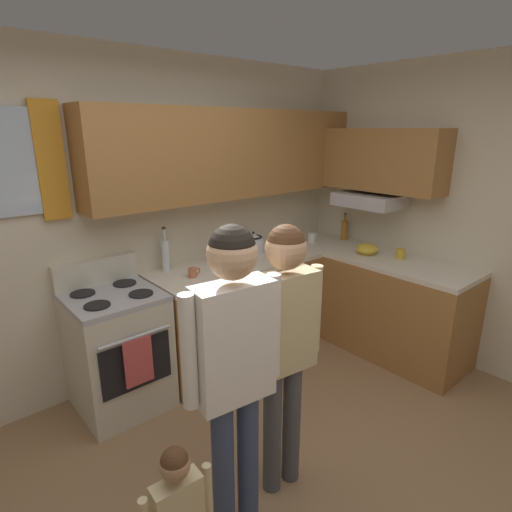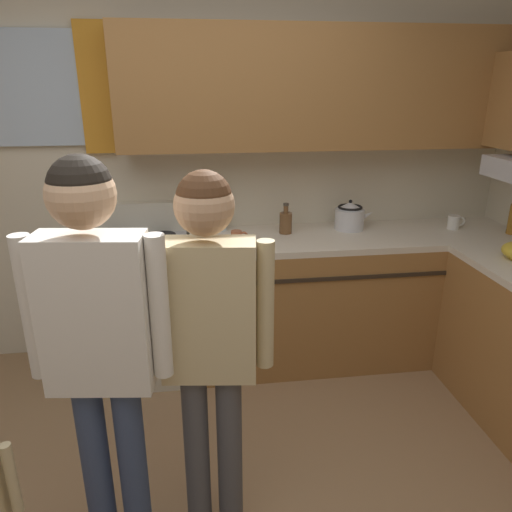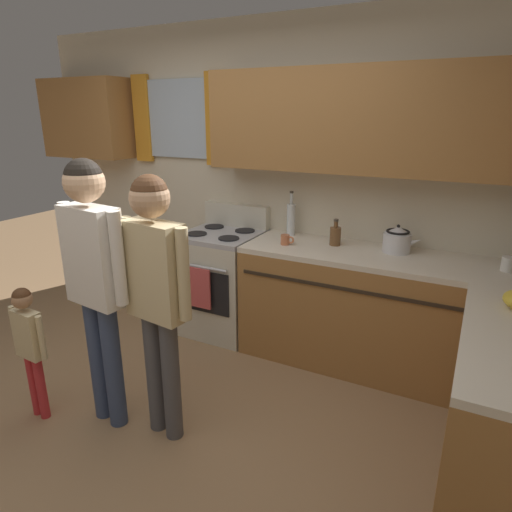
% 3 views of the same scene
% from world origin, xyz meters
% --- Properties ---
extents(back_wall_unit, '(4.60, 0.42, 2.60)m').
position_xyz_m(back_wall_unit, '(0.09, 1.81, 1.52)').
color(back_wall_unit, beige).
rests_on(back_wall_unit, ground).
extents(kitchen_counter_run, '(2.22, 1.88, 0.90)m').
position_xyz_m(kitchen_counter_run, '(1.48, 1.20, 0.45)').
color(kitchen_counter_run, '#9E6B38').
rests_on(kitchen_counter_run, ground).
extents(stove_oven, '(0.62, 0.67, 1.10)m').
position_xyz_m(stove_oven, '(-0.25, 1.54, 0.47)').
color(stove_oven, beige).
rests_on(stove_oven, ground).
extents(bottle_tall_clear, '(0.07, 0.07, 0.37)m').
position_xyz_m(bottle_tall_clear, '(0.30, 1.75, 1.04)').
color(bottle_tall_clear, silver).
rests_on(bottle_tall_clear, kitchen_counter_run).
extents(bottle_squat_brown, '(0.08, 0.08, 0.21)m').
position_xyz_m(bottle_squat_brown, '(0.72, 1.63, 0.98)').
color(bottle_squat_brown, brown).
rests_on(bottle_squat_brown, kitchen_counter_run).
extents(mug_ceramic_white, '(0.13, 0.08, 0.09)m').
position_xyz_m(mug_ceramic_white, '(1.89, 1.57, 0.95)').
color(mug_ceramic_white, white).
rests_on(mug_ceramic_white, kitchen_counter_run).
extents(cup_terracotta, '(0.11, 0.07, 0.08)m').
position_xyz_m(cup_terracotta, '(0.38, 1.47, 0.94)').
color(cup_terracotta, '#B76642').
rests_on(cup_terracotta, kitchen_counter_run).
extents(stovetop_kettle, '(0.27, 0.20, 0.21)m').
position_xyz_m(stovetop_kettle, '(1.18, 1.66, 1.00)').
color(stovetop_kettle, silver).
rests_on(stovetop_kettle, kitchen_counter_run).
extents(adult_holding_child, '(0.51, 0.22, 1.65)m').
position_xyz_m(adult_holding_child, '(-0.24, 0.14, 1.04)').
color(adult_holding_child, '#38476B').
rests_on(adult_holding_child, ground).
extents(adult_in_plaid, '(0.49, 0.21, 1.58)m').
position_xyz_m(adult_in_plaid, '(0.15, 0.21, 0.99)').
color(adult_in_plaid, '#4C4C51').
rests_on(adult_in_plaid, ground).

